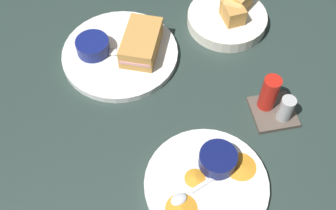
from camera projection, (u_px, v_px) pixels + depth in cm
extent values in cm
cube|color=#283833|center=(160.00, 82.00, 95.16)|extent=(110.00, 110.00, 3.00)
cylinder|color=white|center=(120.00, 54.00, 96.95)|extent=(26.94, 26.94, 1.60)
cube|color=#C68C42|center=(141.00, 43.00, 94.66)|extent=(14.90, 11.90, 4.80)
cube|color=#DB938E|center=(141.00, 43.00, 94.66)|extent=(14.91, 11.43, 0.80)
cylinder|color=navy|center=(93.00, 46.00, 95.03)|extent=(7.65, 7.65, 3.32)
cylinder|color=black|center=(92.00, 42.00, 93.99)|extent=(6.28, 6.28, 0.60)
cube|color=silver|center=(136.00, 55.00, 95.42)|extent=(2.53, 5.46, 0.40)
ellipsoid|color=silver|center=(113.00, 52.00, 95.72)|extent=(3.12, 3.74, 0.80)
cylinder|color=white|center=(206.00, 184.00, 78.56)|extent=(23.58, 23.58, 1.60)
cylinder|color=#0C144C|center=(218.00, 159.00, 78.81)|extent=(7.28, 7.28, 3.30)
cylinder|color=olive|center=(218.00, 156.00, 77.78)|extent=(5.97, 5.97, 0.60)
cube|color=silver|center=(203.00, 184.00, 77.46)|extent=(2.78, 5.40, 0.40)
ellipsoid|color=silver|center=(179.00, 199.00, 75.66)|extent=(3.23, 3.79, 0.80)
cone|color=orange|center=(182.00, 208.00, 74.80)|extent=(7.00, 7.00, 0.60)
cone|color=orange|center=(241.00, 166.00, 79.52)|extent=(8.65, 8.65, 0.60)
cone|color=orange|center=(195.00, 178.00, 78.16)|extent=(5.74, 5.74, 0.60)
cylinder|color=silver|center=(227.00, 19.00, 102.37)|extent=(19.48, 19.48, 3.00)
cube|color=#C68C42|center=(233.00, 12.00, 98.67)|extent=(6.49, 5.09, 4.12)
cube|color=tan|center=(234.00, 5.00, 100.06)|extent=(7.41, 6.85, 4.17)
cube|color=tan|center=(239.00, 0.00, 100.60)|extent=(7.28, 7.40, 4.78)
cube|color=brown|center=(273.00, 112.00, 88.17)|extent=(9.00, 9.00, 1.00)
cylinder|color=red|center=(269.00, 93.00, 85.11)|extent=(3.60, 3.60, 8.50)
cylinder|color=#B2B2B2|center=(286.00, 109.00, 84.43)|extent=(3.00, 3.00, 6.00)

